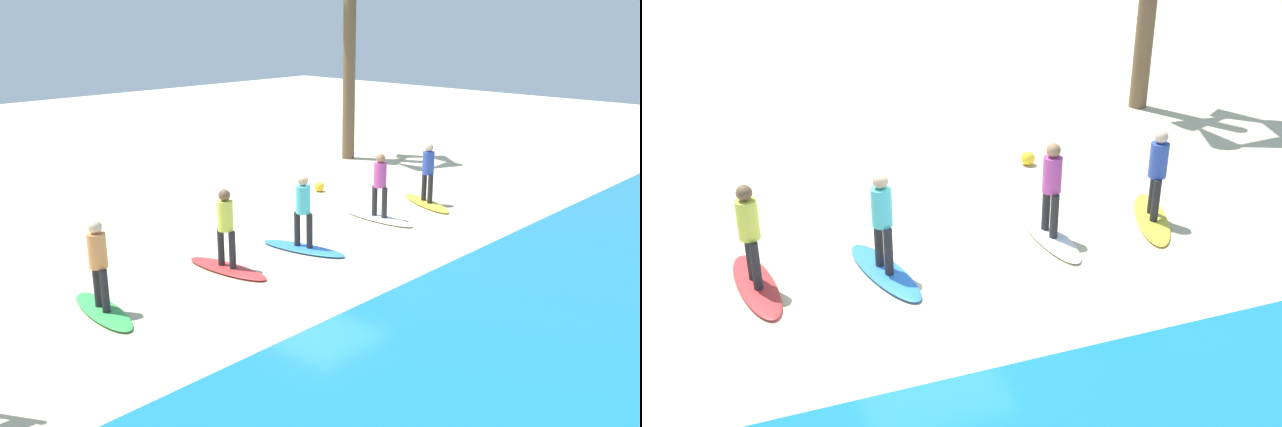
# 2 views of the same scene
# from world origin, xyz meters

# --- Properties ---
(ground_plane) EXTENTS (60.00, 60.00, 0.00)m
(ground_plane) POSITION_xyz_m (0.00, 0.00, 0.00)
(ground_plane) COLOR beige
(surfboard_yellow) EXTENTS (1.37, 2.15, 0.09)m
(surfboard_yellow) POSITION_xyz_m (-4.30, -0.02, 0.04)
(surfboard_yellow) COLOR yellow
(surfboard_yellow) RESTS_ON ground
(surfer_yellow) EXTENTS (0.32, 0.43, 1.64)m
(surfer_yellow) POSITION_xyz_m (-4.30, -0.02, 1.04)
(surfer_yellow) COLOR #232328
(surfer_yellow) RESTS_ON surfboard_yellow
(surfboard_white) EXTENTS (0.57, 2.10, 0.09)m
(surfboard_white) POSITION_xyz_m (-2.29, -0.10, 0.04)
(surfboard_white) COLOR white
(surfboard_white) RESTS_ON ground
(surfer_white) EXTENTS (0.32, 0.46, 1.64)m
(surfer_white) POSITION_xyz_m (-2.29, -0.10, 1.04)
(surfer_white) COLOR #232328
(surfer_white) RESTS_ON surfboard_white
(surfboard_blue) EXTENTS (1.01, 2.17, 0.09)m
(surfboard_blue) POSITION_xyz_m (0.68, 0.12, 0.04)
(surfboard_blue) COLOR blue
(surfboard_blue) RESTS_ON ground
(surfer_blue) EXTENTS (0.32, 0.45, 1.64)m
(surfer_blue) POSITION_xyz_m (0.68, 0.12, 1.04)
(surfer_blue) COLOR #232328
(surfer_blue) RESTS_ON surfboard_blue
(surfboard_red) EXTENTS (0.79, 2.15, 0.09)m
(surfboard_red) POSITION_xyz_m (2.63, -0.16, 0.04)
(surfboard_red) COLOR red
(surfboard_red) RESTS_ON ground
(surfer_red) EXTENTS (0.32, 0.46, 1.64)m
(surfer_red) POSITION_xyz_m (2.63, -0.16, 1.04)
(surfer_red) COLOR #232328
(surfer_red) RESTS_ON surfboard_red
(surfboard_green) EXTENTS (0.81, 2.15, 0.09)m
(surfboard_green) POSITION_xyz_m (5.46, -0.14, 0.04)
(surfboard_green) COLOR green
(surfboard_green) RESTS_ON ground
(surfer_green) EXTENTS (0.32, 0.46, 1.64)m
(surfer_green) POSITION_xyz_m (5.46, -0.14, 1.04)
(surfer_green) COLOR #232328
(surfer_green) RESTS_ON surfboard_green
(beach_ball) EXTENTS (0.29, 0.29, 0.29)m
(beach_ball) POSITION_xyz_m (-3.30, -3.16, 0.15)
(beach_ball) COLOR yellow
(beach_ball) RESTS_ON ground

